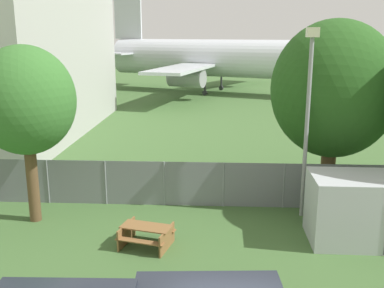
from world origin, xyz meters
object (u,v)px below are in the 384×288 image
object	(u,v)px
picnic_bench_near_cabin	(146,234)
tree_left_of_cabin	(25,101)
airplane	(222,59)
tree_far_right	(334,90)
portable_cabin	(369,209)

from	to	relation	value
picnic_bench_near_cabin	tree_left_of_cabin	distance (m)	6.73
airplane	tree_far_right	world-z (taller)	airplane
tree_left_of_cabin	tree_far_right	size ratio (longest dim) A/B	0.87
portable_cabin	tree_left_of_cabin	world-z (taller)	tree_left_of_cabin
picnic_bench_near_cabin	tree_left_of_cabin	world-z (taller)	tree_left_of_cabin
picnic_bench_near_cabin	tree_left_of_cabin	size ratio (longest dim) A/B	0.29
portable_cabin	tree_left_of_cabin	xyz separation A→B (m)	(-12.59, 1.17, 3.57)
tree_far_right	portable_cabin	bearing A→B (deg)	-86.00
tree_left_of_cabin	tree_far_right	bearing A→B (deg)	16.32
airplane	tree_left_of_cabin	size ratio (longest dim) A/B	5.60
portable_cabin	tree_far_right	distance (m)	6.00
picnic_bench_near_cabin	tree_far_right	bearing A→B (deg)	36.76
airplane	portable_cabin	size ratio (longest dim) A/B	9.23
airplane	tree_left_of_cabin	distance (m)	40.10
airplane	portable_cabin	distance (m)	40.90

